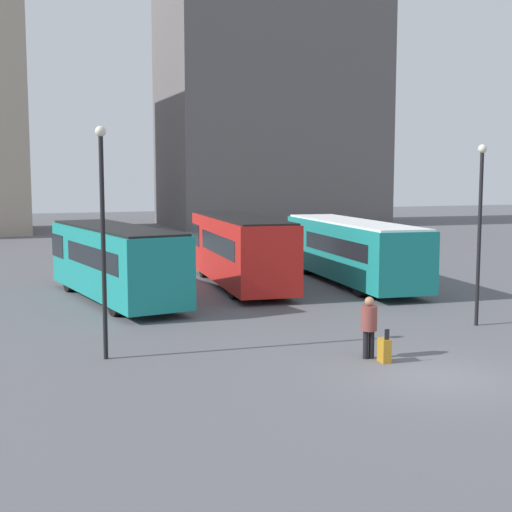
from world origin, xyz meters
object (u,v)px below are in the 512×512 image
Objects in this scene: bus_0 at (115,260)px; bus_2 at (351,249)px; lamp_post_0 at (480,220)px; lamp_post_1 at (103,225)px; traveler at (369,322)px; suitcase at (384,350)px; bus_1 at (239,248)px.

bus_2 is at bearing -95.11° from bus_0.
lamp_post_0 is (-0.61, -9.59, 1.87)m from bus_2.
lamp_post_1 is at bearing 159.84° from bus_0.
bus_2 reaches higher than traveler.
lamp_post_0 reaches higher than traveler.
bus_0 is at bearing 29.60° from traveler.
suitcase is 0.15× the size of lamp_post_1.
traveler is at bearing -166.05° from bus_0.
lamp_post_0 is 11.93m from lamp_post_1.
lamp_post_1 reaches higher than lamp_post_0.
suitcase is at bearing -177.55° from bus_1.
bus_2 is at bearing -17.90° from suitcase.
traveler is at bearing -20.80° from lamp_post_1.
bus_0 is 0.96× the size of bus_1.
traveler is 6.40m from lamp_post_0.
traveler is 0.85m from suitcase.
lamp_post_1 reaches higher than traveler.
lamp_post_0 is (5.21, 2.90, 3.10)m from suitcase.
bus_1 reaches higher than bus_0.
bus_0 is 13.62m from lamp_post_0.
bus_1 is 6.18× the size of traveler.
lamp_post_1 reaches higher than suitcase.
bus_2 is at bearing 86.38° from lamp_post_0.
suitcase is 6.72m from lamp_post_0.
suitcase is (4.90, -11.84, -1.25)m from bus_0.
bus_1 is (5.75, 1.64, 0.09)m from bus_0.
bus_0 is at bearing 138.51° from lamp_post_0.
traveler is at bearing 159.61° from bus_2.
bus_0 is 1.62× the size of lamp_post_1.
bus_0 is 9.28m from lamp_post_1.
bus_1 is 13.57m from suitcase.
bus_0 is 1.70× the size of lamp_post_0.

